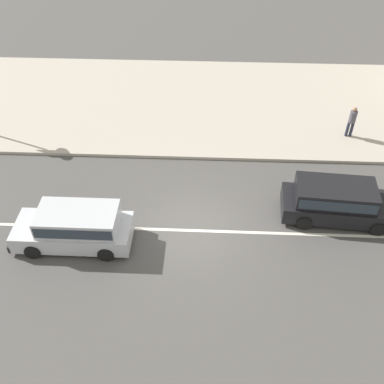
% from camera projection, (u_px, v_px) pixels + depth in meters
% --- Properties ---
extents(ground_plane, '(160.00, 160.00, 0.00)m').
position_uv_depth(ground_plane, '(192.00, 231.00, 17.53)').
color(ground_plane, '#4C4947').
extents(lane_centre_stripe, '(50.40, 0.14, 0.01)m').
position_uv_depth(lane_centre_stripe, '(192.00, 230.00, 17.53)').
color(lane_centre_stripe, silver).
rests_on(lane_centre_stripe, ground).
extents(kerb_strip, '(68.00, 10.00, 0.15)m').
position_uv_depth(kerb_strip, '(200.00, 103.00, 24.62)').
color(kerb_strip, '#ADA393').
rests_on(kerb_strip, ground).
extents(minivan_silver_1, '(4.44, 1.87, 1.56)m').
position_uv_depth(minivan_silver_1, '(75.00, 226.00, 16.54)').
color(minivan_silver_1, '#B7BABF').
rests_on(minivan_silver_1, ground).
extents(minivan_black_3, '(4.74, 2.12, 1.56)m').
position_uv_depth(minivan_black_3, '(338.00, 201.00, 17.58)').
color(minivan_black_3, black).
rests_on(minivan_black_3, ground).
extents(pedestrian_near_clock, '(0.34, 0.34, 1.60)m').
position_uv_depth(pedestrian_near_clock, '(352.00, 120.00, 21.53)').
color(pedestrian_near_clock, '#232838').
rests_on(pedestrian_near_clock, kerb_strip).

